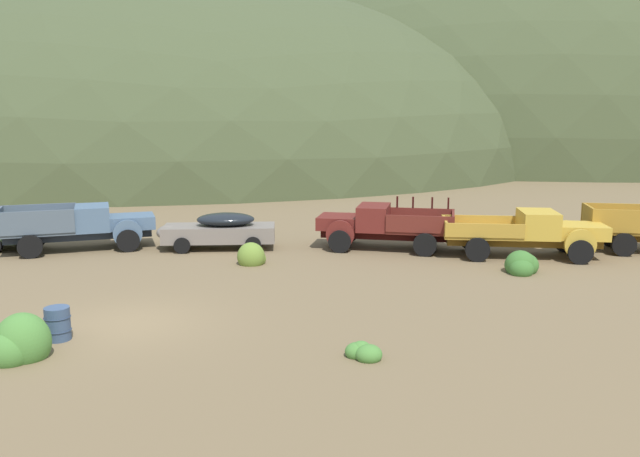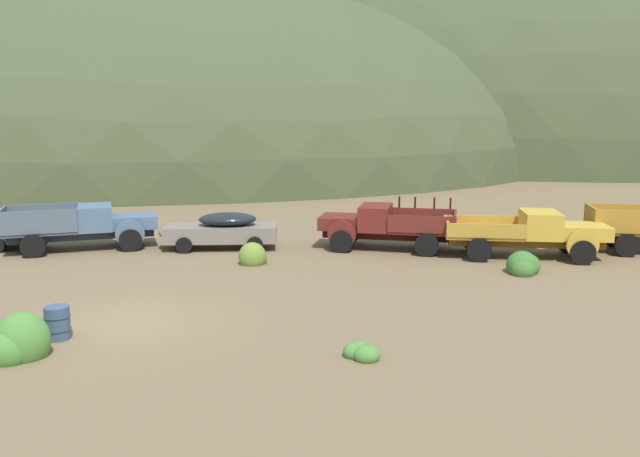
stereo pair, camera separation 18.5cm
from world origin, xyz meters
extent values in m
plane|color=brown|center=(0.00, 0.00, 0.00)|extent=(300.00, 300.00, 0.00)
ellipsoid|color=#424C2D|center=(-14.34, 63.19, 0.00)|extent=(92.12, 81.89, 41.91)
ellipsoid|color=#424C2D|center=(36.34, 66.79, 0.00)|extent=(94.76, 59.28, 53.59)
ellipsoid|color=#47603D|center=(-7.62, 10.02, 0.75)|extent=(1.09, 1.48, 0.61)
cylinder|color=black|center=(-8.20, 10.95, 0.34)|extent=(0.69, 0.25, 0.68)
cube|color=#262D39|center=(-4.99, 9.88, 0.66)|extent=(5.91, 2.87, 0.36)
cube|color=slate|center=(-2.93, 10.59, 1.11)|extent=(2.34, 2.28, 0.55)
cube|color=#B7B2A8|center=(-2.11, 10.88, 1.09)|extent=(0.47, 1.17, 0.44)
cylinder|color=slate|center=(-2.82, 9.52, 0.76)|extent=(1.19, 0.56, 1.20)
cylinder|color=slate|center=(-3.51, 11.50, 0.76)|extent=(1.19, 0.56, 1.20)
cube|color=slate|center=(-4.46, 10.07, 1.36)|extent=(1.96, 2.37, 1.05)
cube|color=black|center=(-3.88, 10.27, 1.57)|extent=(0.61, 1.64, 0.59)
cube|color=#4D5B67|center=(-6.51, 9.35, 0.90)|extent=(3.51, 2.98, 0.12)
cube|color=#4D5B67|center=(-6.17, 8.35, 1.43)|extent=(2.85, 1.07, 0.95)
cube|color=#4D5B67|center=(-6.86, 10.36, 1.43)|extent=(2.85, 1.07, 0.95)
cube|color=#4D5B67|center=(-7.87, 8.89, 1.43)|extent=(0.79, 2.04, 0.95)
cylinder|color=black|center=(-2.81, 9.47, 0.48)|extent=(1.00, 0.58, 0.96)
cylinder|color=black|center=(-3.53, 11.56, 0.48)|extent=(1.00, 0.58, 0.96)
cylinder|color=black|center=(-6.39, 8.23, 0.48)|extent=(1.00, 0.58, 0.96)
cylinder|color=black|center=(-7.11, 10.32, 0.48)|extent=(1.00, 0.58, 0.96)
cube|color=slate|center=(0.96, 10.11, 0.68)|extent=(4.86, 2.09, 0.68)
ellipsoid|color=black|center=(1.24, 10.12, 1.28)|extent=(2.57, 1.73, 0.57)
ellipsoid|color=slate|center=(-1.18, 9.97, 0.75)|extent=(1.14, 1.50, 0.61)
cylinder|color=black|center=(-0.57, 10.91, 0.34)|extent=(0.69, 0.24, 0.68)
cylinder|color=black|center=(-0.46, 9.12, 0.34)|extent=(0.69, 0.24, 0.68)
cylinder|color=black|center=(2.37, 11.09, 0.34)|extent=(0.69, 0.24, 0.68)
cylinder|color=black|center=(2.48, 9.31, 0.34)|extent=(0.69, 0.24, 0.68)
cube|color=black|center=(8.12, 10.07, 0.66)|extent=(5.59, 2.10, 0.36)
cube|color=maroon|center=(6.14, 10.48, 1.11)|extent=(2.07, 2.14, 0.55)
cube|color=#B7B2A8|center=(5.35, 10.64, 1.09)|extent=(0.33, 1.25, 0.44)
cylinder|color=maroon|center=(6.58, 11.50, 0.76)|extent=(1.21, 0.42, 1.20)
cylinder|color=maroon|center=(6.15, 9.36, 0.76)|extent=(1.21, 0.42, 1.20)
cube|color=maroon|center=(7.61, 10.18, 1.36)|extent=(1.67, 2.32, 1.05)
cube|color=black|center=(7.05, 10.29, 1.57)|extent=(0.40, 1.76, 0.59)
cube|color=maroon|center=(9.60, 9.77, 0.90)|extent=(3.16, 2.71, 0.12)
cube|color=maroon|center=(9.82, 10.85, 1.31)|extent=(2.74, 0.65, 0.70)
cube|color=maroon|center=(9.38, 8.70, 1.31)|extent=(2.74, 0.65, 0.70)
cube|color=maroon|center=(10.90, 9.51, 1.31)|extent=(0.54, 2.17, 0.70)
cube|color=black|center=(10.91, 10.63, 1.91)|extent=(0.09, 0.09, 0.50)
cube|color=black|center=(10.22, 10.77, 1.91)|extent=(0.09, 0.09, 0.50)
cube|color=black|center=(9.41, 10.93, 1.91)|extent=(0.09, 0.09, 0.50)
cube|color=black|center=(8.73, 11.07, 1.91)|extent=(0.09, 0.09, 0.50)
cylinder|color=black|center=(6.59, 11.55, 0.48)|extent=(1.00, 0.47, 0.96)
cylinder|color=black|center=(6.14, 9.31, 0.48)|extent=(1.00, 0.47, 0.96)
cylinder|color=black|center=(10.05, 10.85, 0.48)|extent=(1.00, 0.47, 0.96)
cylinder|color=black|center=(9.60, 8.60, 0.48)|extent=(1.00, 0.47, 0.96)
cube|color=brown|center=(13.54, 8.54, 0.66)|extent=(6.14, 1.69, 0.36)
cube|color=gold|center=(15.77, 8.28, 1.11)|extent=(2.11, 2.00, 0.55)
cube|color=#B7B2A8|center=(16.65, 8.18, 1.09)|extent=(0.22, 1.23, 0.44)
cylinder|color=gold|center=(15.39, 7.26, 0.76)|extent=(1.21, 0.32, 1.20)
cylinder|color=gold|center=(15.63, 9.36, 0.76)|extent=(1.21, 0.32, 1.20)
cube|color=gold|center=(14.12, 8.47, 1.36)|extent=(1.63, 2.20, 1.05)
cube|color=black|center=(14.74, 8.40, 1.57)|extent=(0.25, 1.74, 0.59)
cube|color=#B5882D|center=(11.89, 8.73, 0.90)|extent=(3.29, 2.48, 0.12)
cube|color=#B5882D|center=(11.77, 7.66, 1.23)|extent=(3.06, 0.45, 0.55)
cube|color=#B5882D|center=(12.02, 9.79, 1.23)|extent=(3.06, 0.45, 0.55)
cube|color=#B5882D|center=(10.43, 8.90, 1.23)|extent=(0.34, 2.14, 0.55)
cylinder|color=black|center=(15.38, 7.20, 0.48)|extent=(0.99, 0.39, 0.96)
cylinder|color=black|center=(15.64, 9.42, 0.48)|extent=(0.99, 0.39, 0.96)
cylinder|color=black|center=(11.51, 7.65, 0.48)|extent=(0.99, 0.39, 0.96)
cylinder|color=black|center=(11.77, 9.87, 0.48)|extent=(0.99, 0.39, 0.96)
cube|color=#A47826|center=(18.17, 9.59, 0.90)|extent=(3.38, 2.47, 0.12)
cube|color=#A47826|center=(18.00, 8.62, 1.43)|extent=(3.06, 0.63, 0.95)
cube|color=#A47826|center=(18.34, 10.55, 1.43)|extent=(3.06, 0.63, 0.95)
cube|color=#A47826|center=(16.71, 9.84, 1.43)|extent=(0.44, 1.95, 0.95)
cylinder|color=black|center=(17.74, 8.62, 0.48)|extent=(0.99, 0.44, 0.96)
cylinder|color=black|center=(18.10, 10.64, 0.48)|extent=(0.99, 0.44, 0.96)
cylinder|color=#384C6B|center=(-1.43, -1.25, 0.43)|extent=(0.63, 0.63, 0.86)
torus|color=#27354A|center=(-1.43, -1.25, 0.61)|extent=(0.67, 0.67, 0.03)
torus|color=#27354A|center=(-1.43, -1.25, 0.26)|extent=(0.67, 0.67, 0.03)
ellipsoid|color=#4C8438|center=(14.23, 10.71, 0.20)|extent=(0.79, 0.71, 0.71)
ellipsoid|color=#4C8438|center=(14.23, 10.90, 0.17)|extent=(0.66, 0.59, 0.61)
ellipsoid|color=#4C8438|center=(14.25, 10.75, 0.18)|extent=(0.86, 0.77, 0.65)
ellipsoid|color=#4C8438|center=(-1.76, -2.49, 0.39)|extent=(1.31, 1.18, 1.42)
ellipsoid|color=#4C8438|center=(-1.96, -2.77, 0.27)|extent=(1.03, 0.93, 0.99)
ellipsoid|color=#4C8438|center=(6.29, -2.41, 0.14)|extent=(0.53, 0.48, 0.50)
ellipsoid|color=#4C8438|center=(6.19, -2.41, 0.12)|extent=(0.58, 0.52, 0.45)
ellipsoid|color=#4C8438|center=(6.46, -2.62, 0.13)|extent=(0.64, 0.58, 0.48)
ellipsoid|color=#3D702D|center=(12.73, 5.93, 0.26)|extent=(1.23, 1.11, 0.96)
ellipsoid|color=#3D702D|center=(12.59, 5.53, 0.21)|extent=(0.89, 0.80, 0.75)
ellipsoid|color=#3D702D|center=(12.65, 5.82, 0.30)|extent=(1.10, 0.99, 1.08)
ellipsoid|color=olive|center=(2.63, 7.16, 0.31)|extent=(1.07, 0.97, 1.11)
ellipsoid|color=olive|center=(2.74, 7.30, 0.19)|extent=(0.92, 0.83, 0.68)
camera|label=1|loc=(5.30, -16.90, 5.71)|focal=35.78mm
camera|label=2|loc=(5.49, -16.90, 5.71)|focal=35.78mm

